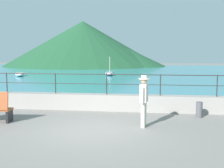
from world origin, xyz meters
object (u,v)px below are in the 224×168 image
(bollard, at_px, (199,110))
(boat_2, at_px, (20,74))
(boat_1, at_px, (110,73))
(person_walking, at_px, (144,98))

(bollard, height_order, boat_2, bollard)
(boat_1, height_order, boat_2, boat_1)
(person_walking, relative_size, boat_2, 0.71)
(person_walking, xyz_separation_m, boat_2, (-13.47, 18.58, -0.72))
(person_walking, bearing_deg, boat_2, 125.93)
(person_walking, distance_m, bollard, 2.77)
(bollard, bearing_deg, boat_2, 132.64)
(person_walking, relative_size, boat_1, 0.75)
(bollard, bearing_deg, person_walking, -141.32)
(boat_1, xyz_separation_m, boat_2, (-9.30, -2.09, -0.01))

